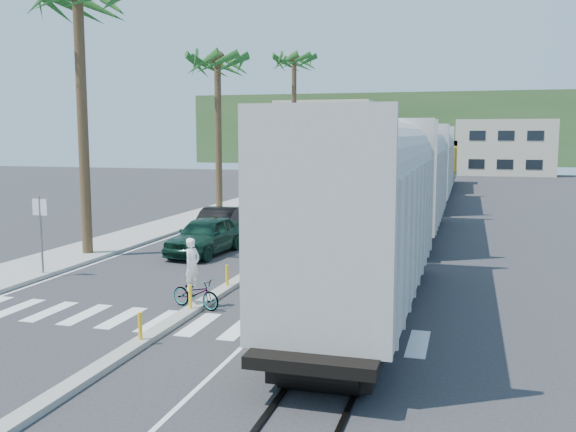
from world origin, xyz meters
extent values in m
plane|color=#28282B|center=(0.00, 0.00, 0.00)|extent=(140.00, 140.00, 0.00)
cube|color=gray|center=(-8.50, 25.00, 0.07)|extent=(3.00, 90.00, 0.15)
cube|color=black|center=(4.28, 28.00, 0.03)|extent=(0.12, 100.00, 0.06)
cube|color=black|center=(5.72, 28.00, 0.03)|extent=(0.12, 100.00, 0.06)
cube|color=gray|center=(0.00, 20.00, 0.07)|extent=(0.45, 60.00, 0.15)
cylinder|color=yellow|center=(0.00, -4.00, 0.50)|extent=(0.10, 0.10, 0.70)
cylinder|color=yellow|center=(0.00, -1.00, 0.50)|extent=(0.10, 0.10, 0.70)
cylinder|color=yellow|center=(0.00, 2.00, 0.50)|extent=(0.10, 0.10, 0.70)
cylinder|color=yellow|center=(0.00, 5.00, 0.50)|extent=(0.10, 0.10, 0.70)
cylinder|color=yellow|center=(0.00, 8.00, 0.50)|extent=(0.10, 0.10, 0.70)
cylinder|color=yellow|center=(0.00, 11.00, 0.50)|extent=(0.10, 0.10, 0.70)
cylinder|color=yellow|center=(0.00, 14.00, 0.50)|extent=(0.10, 0.10, 0.70)
cylinder|color=yellow|center=(0.00, 17.00, 0.50)|extent=(0.10, 0.10, 0.70)
cylinder|color=yellow|center=(0.00, 20.00, 0.50)|extent=(0.10, 0.10, 0.70)
cylinder|color=yellow|center=(0.00, 23.00, 0.50)|extent=(0.10, 0.10, 0.70)
cylinder|color=yellow|center=(0.00, 26.00, 0.50)|extent=(0.10, 0.10, 0.70)
cylinder|color=yellow|center=(0.00, 29.00, 0.50)|extent=(0.10, 0.10, 0.70)
cylinder|color=yellow|center=(0.00, 32.00, 0.50)|extent=(0.10, 0.10, 0.70)
cylinder|color=yellow|center=(0.00, 35.00, 0.50)|extent=(0.10, 0.10, 0.70)
cylinder|color=yellow|center=(0.00, 38.00, 0.50)|extent=(0.10, 0.10, 0.70)
cylinder|color=yellow|center=(0.00, 41.00, 0.50)|extent=(0.10, 0.10, 0.70)
cube|color=silver|center=(0.00, -2.00, 0.01)|extent=(14.00, 2.20, 0.01)
cube|color=silver|center=(-6.80, 25.00, 0.00)|extent=(0.12, 90.00, 0.01)
cube|color=silver|center=(2.50, 25.00, 0.00)|extent=(0.12, 90.00, 0.01)
cube|color=#B2B0A3|center=(5.00, 0.21, 2.70)|extent=(3.00, 12.88, 3.40)
cylinder|color=#B2B0A3|center=(5.00, 0.21, 4.40)|extent=(2.90, 12.58, 2.90)
cube|color=black|center=(5.00, 0.21, 0.50)|extent=(2.60, 12.88, 1.00)
cube|color=#B2B0A3|center=(5.00, 15.21, 2.70)|extent=(3.00, 12.88, 3.40)
cylinder|color=#B2B0A3|center=(5.00, 15.21, 4.40)|extent=(2.90, 12.58, 2.90)
cube|color=black|center=(5.00, 15.21, 0.50)|extent=(2.60, 12.88, 1.00)
cube|color=#B2B0A3|center=(5.00, 30.21, 2.70)|extent=(3.00, 12.88, 3.40)
cylinder|color=#B2B0A3|center=(5.00, 30.21, 4.40)|extent=(2.90, 12.58, 2.90)
cube|color=black|center=(5.00, 30.21, 0.50)|extent=(2.60, 12.88, 1.00)
cube|color=#4C4C4F|center=(5.00, 46.21, 1.05)|extent=(3.00, 17.00, 0.50)
cube|color=gold|center=(5.00, 45.21, 2.60)|extent=(2.70, 12.24, 2.60)
cube|color=gold|center=(5.00, 51.99, 2.90)|extent=(3.00, 3.74, 3.20)
cube|color=black|center=(5.00, 46.21, 0.45)|extent=(2.60, 13.60, 0.90)
cylinder|color=brown|center=(-8.00, 6.00, 5.50)|extent=(0.44, 0.44, 11.00)
cylinder|color=brown|center=(-8.30, 22.00, 5.00)|extent=(0.44, 0.44, 10.00)
sphere|color=#19521C|center=(-8.30, 22.00, 10.15)|extent=(3.20, 3.20, 3.20)
cylinder|color=brown|center=(-8.00, 40.00, 6.00)|extent=(0.44, 0.44, 12.00)
sphere|color=#19521C|center=(-8.00, 40.00, 12.15)|extent=(3.20, 3.20, 3.20)
cylinder|color=slate|center=(-7.30, 2.00, 1.50)|extent=(0.08, 0.08, 3.00)
cube|color=silver|center=(-7.30, 2.00, 2.60)|extent=(0.60, 0.04, 0.60)
cube|color=#C3B69B|center=(-11.00, 62.00, 4.00)|extent=(12.00, 10.00, 8.00)
cube|color=#C3B69B|center=(-13.00, 78.00, 5.00)|extent=(14.00, 12.00, 10.00)
cube|color=#C3B69B|center=(12.00, 70.00, 3.50)|extent=(12.00, 10.00, 7.00)
cube|color=#385628|center=(0.00, 100.00, 6.00)|extent=(80.00, 20.00, 12.00)
imported|color=#113324|center=(-3.25, 7.83, 0.83)|extent=(2.79, 5.23, 1.67)
imported|color=black|center=(-4.06, 11.36, 0.81)|extent=(2.50, 5.16, 1.61)
imported|color=black|center=(-3.94, 17.44, 0.74)|extent=(2.21, 5.13, 1.47)
imported|color=#949699|center=(-4.12, 22.22, 0.66)|extent=(2.80, 5.02, 1.32)
imported|color=#9EA0A5|center=(-0.07, -0.44, 0.46)|extent=(1.57, 2.09, 0.92)
imported|color=white|center=(-0.17, -0.44, 1.35)|extent=(0.79, 0.70, 1.60)
camera|label=1|loc=(7.79, -17.95, 5.29)|focal=40.00mm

